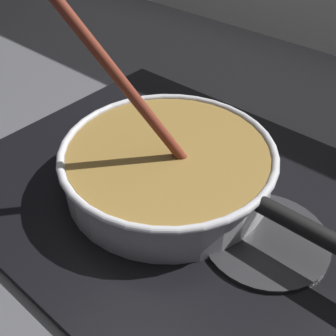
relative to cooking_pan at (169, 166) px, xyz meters
name	(u,v)px	position (x,y,z in m)	size (l,w,h in m)	color
ground	(21,240)	(-0.10, -0.19, -0.07)	(2.40, 1.60, 0.04)	#4C4C51
hob_plate	(168,187)	(0.00, 0.00, -0.04)	(0.56, 0.48, 0.01)	black
burner_ring	(168,182)	(0.00, 0.00, -0.03)	(0.19, 0.19, 0.01)	#592D0C
spare_burner	(265,238)	(0.16, 0.00, -0.03)	(0.16, 0.16, 0.01)	#262628
cooking_pan	(169,166)	(0.00, 0.00, 0.00)	(0.47, 0.30, 0.29)	silver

